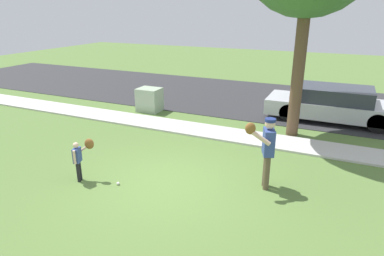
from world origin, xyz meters
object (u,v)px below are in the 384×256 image
Objects in this scene: utility_cabinet at (150,100)px; baseball at (118,183)px; person_adult at (267,146)px; person_child at (81,154)px; parked_sedan_silver at (333,104)px.

baseball is at bearing -65.89° from utility_cabinet.
utility_cabinet is (-5.55, 4.18, -0.58)m from person_adult.
person_adult reaches higher than utility_cabinet.
person_child is 5.81m from utility_cabinet.
utility_cabinet is (-2.44, 5.46, 0.42)m from baseball.
person_child reaches higher than baseball.
utility_cabinet is at bearing -57.30° from person_adult.
parked_sedan_silver is at bearing 14.42° from utility_cabinet.
person_child is 0.22× the size of parked_sedan_silver.
parked_sedan_silver is at bearing -121.12° from person_adult.
baseball is (0.89, 0.14, -0.63)m from person_child.
parked_sedan_silver reaches higher than person_child.
parked_sedan_silver is at bearing 34.66° from person_child.
baseball is at bearing 2.09° from person_adult.
utility_cabinet is at bearing 85.14° from person_child.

